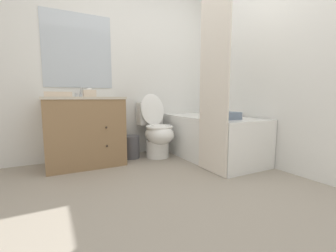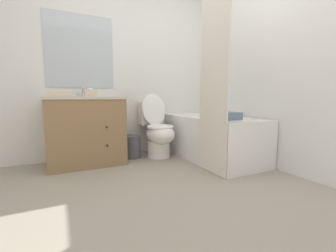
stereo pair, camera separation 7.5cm
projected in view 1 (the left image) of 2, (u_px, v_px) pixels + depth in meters
The scene contains 12 objects.
ground_plane at pixel (199, 193), 1.95m from camera, with size 14.00×14.00×0.00m, color gray.
wall_back at pixel (133, 68), 3.25m from camera, with size 8.00×0.06×2.50m.
wall_right at pixel (238, 66), 3.07m from camera, with size 0.05×2.64×2.50m.
vanity_cabinet at pixel (85, 130), 2.74m from camera, with size 0.90×0.60×0.83m.
sink_faucet at pixel (81, 94), 2.86m from camera, with size 0.14×0.12×0.12m.
toilet at pixel (157, 132), 3.12m from camera, with size 0.37×0.67×0.88m.
bathtub at pixel (210, 137), 3.07m from camera, with size 0.72×1.49×0.57m.
shower_curtain at pixel (214, 81), 2.37m from camera, with size 0.02×0.47×1.99m.
wastebasket at pixel (131, 147), 3.07m from camera, with size 0.23×0.23×0.31m.
tissue_box at pixel (89, 93), 2.69m from camera, with size 0.14×0.11×0.11m.
hand_towel_folded at pixel (58, 94), 2.44m from camera, with size 0.27×0.15×0.05m.
bath_towel_folded at pixel (224, 116), 2.60m from camera, with size 0.34×0.25×0.09m.
Camera 1 is at (-1.10, -1.52, 0.82)m, focal length 24.00 mm.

